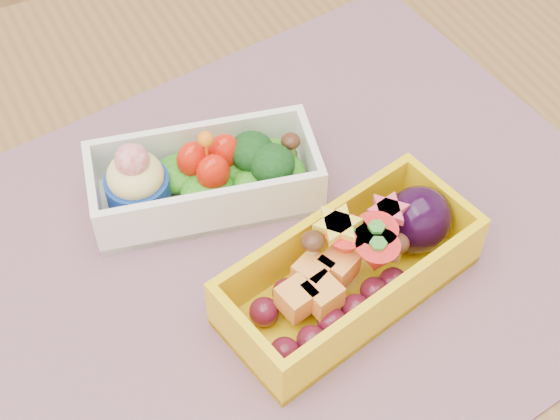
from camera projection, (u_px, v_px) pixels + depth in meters
name	position (u px, v px, depth m)	size (l,w,h in m)	color
table	(324.00, 330.00, 0.69)	(1.20, 0.80, 0.75)	brown
placemat	(274.00, 251.00, 0.62)	(0.53, 0.40, 0.00)	#835A6B
bento_white	(203.00, 178.00, 0.63)	(0.18, 0.11, 0.07)	white
bento_yellow	(354.00, 267.00, 0.57)	(0.20, 0.12, 0.06)	yellow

